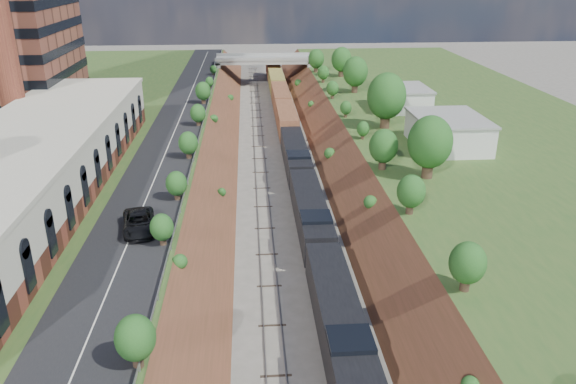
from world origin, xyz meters
TOP-DOWN VIEW (x-y plane):
  - platform_left at (-33.00, 60.00)m, footprint 44.00×180.00m
  - platform_right at (33.00, 60.00)m, footprint 44.00×180.00m
  - embankment_left at (-11.00, 60.00)m, footprint 10.00×180.00m
  - embankment_right at (11.00, 60.00)m, footprint 10.00×180.00m
  - rail_left_track at (-2.60, 60.00)m, footprint 1.58×180.00m
  - rail_right_track at (2.60, 60.00)m, footprint 1.58×180.00m
  - road at (-15.50, 60.00)m, footprint 8.00×180.00m
  - guardrail at (-11.40, 59.80)m, footprint 0.10×171.00m
  - commercial_building at (-28.00, 38.00)m, footprint 14.30×62.30m
  - overpass at (0.00, 122.00)m, footprint 24.50×8.30m
  - white_building_near at (23.50, 52.00)m, footprint 9.00×12.00m
  - white_building_far at (23.00, 74.00)m, footprint 8.00×10.00m
  - tree_right_large at (17.00, 40.00)m, footprint 5.25×5.25m
  - tree_left_crest at (-11.80, 20.00)m, footprint 2.45×2.45m
  - freight_train at (2.60, 73.59)m, footprint 3.27×131.18m
  - suv at (-14.83, 27.56)m, footprint 4.06×6.76m

SIDE VIEW (x-z plane):
  - embankment_left at x=-11.00m, z-range -5.00..5.00m
  - embankment_right at x=11.00m, z-range -5.00..5.00m
  - rail_left_track at x=-2.60m, z-range 0.00..0.18m
  - rail_right_track at x=2.60m, z-range 0.00..0.18m
  - platform_left at x=-33.00m, z-range 0.00..5.00m
  - platform_right at x=33.00m, z-range 0.00..5.00m
  - freight_train at x=2.60m, z-range 0.30..5.12m
  - overpass at x=0.00m, z-range 1.22..8.62m
  - road at x=-15.50m, z-range 5.00..5.10m
  - guardrail at x=-11.40m, z-range 5.20..5.90m
  - suv at x=-14.83m, z-range 5.10..6.86m
  - white_building_far at x=23.00m, z-range 5.00..8.60m
  - white_building_near at x=23.50m, z-range 5.00..9.00m
  - tree_left_crest at x=-11.80m, z-range 5.26..8.82m
  - commercial_building at x=-28.00m, z-range 5.01..12.01m
  - tree_right_large at x=17.00m, z-range 5.58..13.19m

